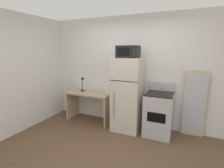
{
  "coord_description": "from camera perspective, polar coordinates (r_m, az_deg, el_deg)",
  "views": [
    {
      "loc": [
        1.16,
        -2.17,
        1.81
      ],
      "look_at": [
        -0.3,
        1.1,
        1.08
      ],
      "focal_mm": 26.82,
      "sensor_mm": 36.0,
      "label": 1
    }
  ],
  "objects": [
    {
      "name": "leaning_mirror",
      "position": [
        3.93,
        26.29,
        -6.16
      ],
      "size": [
        0.44,
        0.03,
        1.4
      ],
      "color": "#C6B793",
      "rests_on": "ground"
    },
    {
      "name": "wall_left_brick",
      "position": [
        4.04,
        -32.77,
        2.39
      ],
      "size": [
        0.1,
        4.0,
        2.6
      ],
      "primitive_type": "cube",
      "color": "silver",
      "rests_on": "ground"
    },
    {
      "name": "desk_lamp",
      "position": [
        4.41,
        -10.03,
        0.6
      ],
      "size": [
        0.14,
        0.12,
        0.35
      ],
      "color": "black",
      "rests_on": "desk"
    },
    {
      "name": "refrigerator",
      "position": [
        3.81,
        5.36,
        -3.58
      ],
      "size": [
        0.62,
        0.65,
        1.64
      ],
      "color": "beige",
      "rests_on": "ground"
    },
    {
      "name": "paper_towel_roll",
      "position": [
        4.17,
        -1.24,
        -1.53
      ],
      "size": [
        0.11,
        0.11,
        0.24
      ],
      "primitive_type": "cylinder",
      "color": "white",
      "rests_on": "desk"
    },
    {
      "name": "oven_range",
      "position": [
        3.79,
        15.56,
        -9.75
      ],
      "size": [
        0.57,
        0.61,
        1.1
      ],
      "color": "#B7B7BC",
      "rests_on": "ground"
    },
    {
      "name": "ground_plane",
      "position": [
        3.06,
        -3.58,
        -24.84
      ],
      "size": [
        12.0,
        12.0,
        0.0
      ],
      "primitive_type": "plane",
      "color": "brown"
    },
    {
      "name": "wall_back_white",
      "position": [
        4.08,
        7.35,
        4.21
      ],
      "size": [
        5.0,
        0.1,
        2.6
      ],
      "primitive_type": "cube",
      "color": "silver",
      "rests_on": "ground"
    },
    {
      "name": "desk",
      "position": [
        4.37,
        -7.57,
        -5.77
      ],
      "size": [
        1.13,
        0.53,
        0.75
      ],
      "color": "tan",
      "rests_on": "ground"
    },
    {
      "name": "microwave",
      "position": [
        3.66,
        5.54,
        10.87
      ],
      "size": [
        0.46,
        0.35,
        0.26
      ],
      "color": "black",
      "rests_on": "refrigerator"
    }
  ]
}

